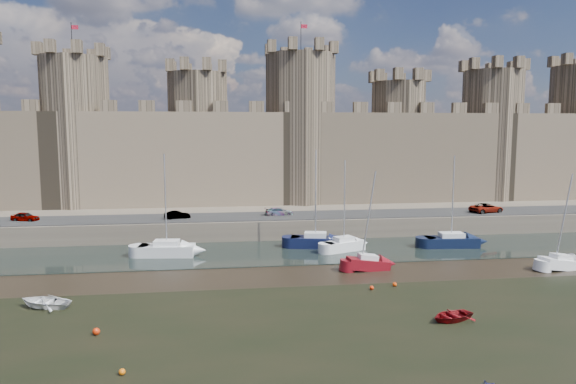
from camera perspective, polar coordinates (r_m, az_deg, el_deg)
name	(u,v)px	position (r m, az deg, el deg)	size (l,w,h in m)	color
ground	(380,333)	(37.06, 10.16, -15.12)	(160.00, 160.00, 0.00)	black
seaweed_patch	(412,373)	(31.89, 13.61, -18.98)	(70.00, 34.00, 0.01)	black
water_channel	(316,251)	(59.31, 3.08, -6.57)	(160.00, 12.00, 0.08)	black
quay	(280,199)	(94.15, -0.94, -0.81)	(160.00, 60.00, 2.50)	#4C443A
road	(302,215)	(68.47, 1.55, -2.60)	(160.00, 7.00, 0.10)	black
castle	(284,144)	(81.34, -0.43, 5.35)	(108.50, 11.00, 29.00)	#42382B
car_0	(25,217)	(72.10, -27.18, -2.46)	(1.37, 3.42, 1.16)	gray
car_1	(177,215)	(67.19, -12.21, -2.52)	(1.13, 3.24, 1.07)	gray
car_2	(279,212)	(68.46, -1.01, -2.19)	(1.51, 3.71, 1.08)	gray
car_3	(486,208)	(75.77, 21.19, -1.68)	(2.21, 4.79, 1.33)	gray
sailboat_0	(167,249)	(58.19, -13.32, -6.19)	(6.20, 2.94, 11.21)	silver
sailboat_1	(315,241)	(60.78, 3.06, -5.43)	(6.09, 3.48, 11.49)	black
sailboat_2	(344,244)	(59.45, 6.23, -5.79)	(5.17, 3.56, 10.40)	silver
sailboat_3	(451,241)	(64.03, 17.68, -5.17)	(6.34, 2.87, 10.81)	black
sailboat_4	(368,263)	(52.09, 8.86, -7.76)	(4.36, 2.02, 9.89)	maroon
sailboat_5	(561,262)	(58.49, 28.08, -6.91)	(4.66, 2.34, 9.63)	white
dinghy_4	(452,316)	(40.32, 17.72, -12.96)	(2.44, 0.71, 3.42)	maroon
dinghy_6	(45,302)	(45.32, -25.36, -11.02)	(2.77, 0.80, 3.88)	silver
buoy_0	(96,331)	(38.31, -20.53, -14.31)	(0.50, 0.50, 0.50)	red
buoy_1	(372,288)	(45.98, 9.28, -10.46)	(0.37, 0.37, 0.37)	red
buoy_3	(395,284)	(47.29, 11.77, -10.02)	(0.38, 0.38, 0.38)	#ED420A
buoy_4	(122,372)	(32.22, -17.95, -18.48)	(0.38, 0.38, 0.38)	#D95F09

